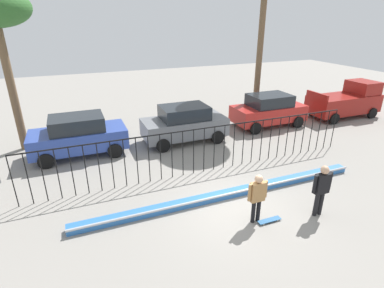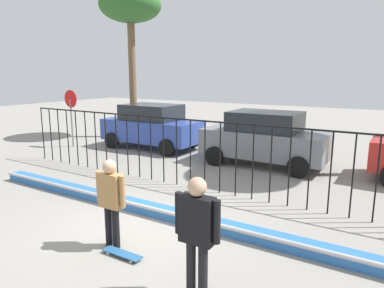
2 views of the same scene
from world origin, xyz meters
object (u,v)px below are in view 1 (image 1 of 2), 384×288
object	(u,v)px
pickup_truck	(346,101)
parked_car_red	(269,110)
parked_car_blue	(79,135)
parked_car_gray	(184,123)
skateboarder	(257,194)
skateboard	(269,220)
camera_operator	(322,186)

from	to	relation	value
pickup_truck	parked_car_red	bearing A→B (deg)	-179.69
parked_car_blue	parked_car_red	world-z (taller)	same
parked_car_gray	skateboarder	bearing A→B (deg)	-88.45
skateboarder	parked_car_gray	xyz separation A→B (m)	(0.30, 7.23, -0.03)
skateboard	parked_car_gray	distance (m)	7.49
skateboarder	skateboard	bearing A→B (deg)	-18.43
parked_car_red	parked_car_gray	bearing A→B (deg)	-176.68
skateboard	parked_car_blue	distance (m)	9.36
skateboard	pickup_truck	distance (m)	13.47
camera_operator	parked_car_blue	distance (m)	10.56
parked_car_gray	pickup_truck	world-z (taller)	pickup_truck
parked_car_gray	parked_car_red	world-z (taller)	same
skateboard	parked_car_gray	xyz separation A→B (m)	(-0.11, 7.43, 0.91)
skateboarder	parked_car_red	distance (m)	9.60
skateboard	parked_car_red	distance (m)	9.57
parked_car_gray	camera_operator	bearing A→B (deg)	-72.88
skateboard	parked_car_blue	bearing A→B (deg)	112.70
parked_car_red	pickup_truck	world-z (taller)	pickup_truck
parked_car_red	parked_car_blue	bearing A→B (deg)	179.86
parked_car_red	camera_operator	bearing A→B (deg)	-115.57
parked_car_red	skateboarder	bearing A→B (deg)	-128.21
skateboard	camera_operator	xyz separation A→B (m)	(1.69, -0.26, 1.02)
skateboard	parked_car_red	world-z (taller)	parked_car_red
skateboarder	pickup_truck	distance (m)	13.67
parked_car_blue	parked_car_gray	xyz separation A→B (m)	(5.17, -0.24, 0.00)
parked_car_gray	parked_car_red	xyz separation A→B (m)	(5.49, 0.43, 0.00)
skateboarder	pickup_truck	xyz separation A→B (m)	(11.54, 7.33, 0.03)
camera_operator	pickup_truck	world-z (taller)	pickup_truck
skateboarder	parked_car_gray	size ratio (longest dim) A/B	0.39
skateboarder	parked_car_blue	size ratio (longest dim) A/B	0.39
skateboard	parked_car_red	size ratio (longest dim) A/B	0.19
pickup_truck	skateboarder	bearing A→B (deg)	-144.00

